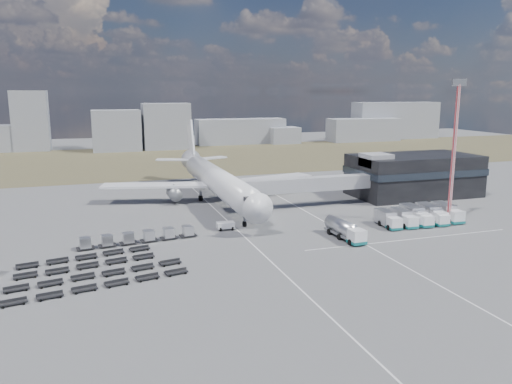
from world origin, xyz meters
name	(u,v)px	position (x,y,z in m)	size (l,w,h in m)	color
ground	(260,240)	(0.00, 0.00, 0.00)	(420.00, 420.00, 0.00)	#565659
grass_strip	(167,159)	(0.00, 110.00, 0.01)	(420.00, 90.00, 0.01)	brown
lane_markings	(305,230)	(9.77, 3.00, 0.01)	(47.12, 110.00, 0.01)	silver
terminal	(413,174)	(47.77, 23.96, 5.25)	(30.40, 16.40, 11.00)	black
jet_bridge	(299,185)	(15.90, 20.42, 5.05)	(30.30, 3.80, 7.05)	#939399
airliner	(215,179)	(0.00, 32.38, 5.29)	(51.59, 64.53, 17.62)	white
skyline	(124,128)	(-12.62, 151.88, 9.20)	(308.80, 25.62, 25.61)	gray
fuel_tanker	(345,230)	(14.22, -4.14, 1.63)	(3.17, 10.24, 3.26)	white
pushback_tug	(226,226)	(-4.00, 8.00, 0.73)	(3.22, 1.81, 1.46)	white
catering_truck	(250,186)	(11.34, 41.35, 1.30)	(3.35, 5.89, 2.55)	white
service_trucks_near	(411,217)	(30.78, 0.15, 1.50)	(12.74, 7.42, 2.76)	white
service_trucks_far	(431,214)	(35.88, 0.90, 1.66)	(10.36, 8.04, 3.05)	white
uld_row	(139,237)	(-20.07, 4.47, 1.09)	(20.12, 4.08, 1.82)	black
baggage_dollies	(91,271)	(-27.79, -8.00, 0.37)	(25.55, 18.68, 0.75)	black
floodlight_mast	(454,153)	(38.28, -1.21, 13.76)	(2.61, 2.12, 27.45)	#B01C24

